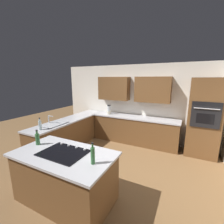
{
  "coord_description": "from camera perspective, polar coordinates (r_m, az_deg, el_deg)",
  "views": [
    {
      "loc": [
        -1.4,
        2.97,
        2.12
      ],
      "look_at": [
        0.69,
        -1.21,
        1.1
      ],
      "focal_mm": 24.28,
      "sensor_mm": 36.0,
      "label": 1
    }
  ],
  "objects": [
    {
      "name": "ground_plane",
      "position": [
        3.9,
        1.2,
        -20.59
      ],
      "size": [
        14.0,
        14.0,
        0.0
      ],
      "primitive_type": "plane",
      "color": "brown"
    },
    {
      "name": "wall_back",
      "position": [
        5.26,
        10.11,
        4.66
      ],
      "size": [
        6.0,
        0.44,
        2.6
      ],
      "color": "white",
      "rests_on": "ground"
    },
    {
      "name": "lower_cabinets_back",
      "position": [
        5.2,
        8.42,
        -6.79
      ],
      "size": [
        2.8,
        0.6,
        0.86
      ],
      "primitive_type": "cube",
      "color": "brown",
      "rests_on": "ground"
    },
    {
      "name": "countertop_back",
      "position": [
        5.07,
        8.58,
        -1.99
      ],
      "size": [
        2.84,
        0.64,
        0.04
      ],
      "primitive_type": "cube",
      "color": "#B2B2B7",
      "rests_on": "lower_cabinets_back"
    },
    {
      "name": "lower_cabinets_side",
      "position": [
        5.06,
        -15.09,
        -7.67
      ],
      "size": [
        0.6,
        2.9,
        0.86
      ],
      "primitive_type": "cube",
      "color": "brown",
      "rests_on": "ground"
    },
    {
      "name": "countertop_side",
      "position": [
        4.92,
        -15.39,
        -2.73
      ],
      "size": [
        0.64,
        2.94,
        0.04
      ],
      "primitive_type": "cube",
      "color": "#B2B2B7",
      "rests_on": "lower_cabinets_side"
    },
    {
      "name": "island_base",
      "position": [
        3.01,
        -17.2,
        -22.52
      ],
      "size": [
        1.66,
        0.88,
        0.86
      ],
      "primitive_type": "cube",
      "color": "brown",
      "rests_on": "ground"
    },
    {
      "name": "island_top",
      "position": [
        2.78,
        -17.8,
        -14.85
      ],
      "size": [
        1.74,
        0.96,
        0.04
      ],
      "primitive_type": "cube",
      "color": "#B2B2B7",
      "rests_on": "island_base"
    },
    {
      "name": "wall_oven",
      "position": [
        4.82,
        31.27,
        -1.97
      ],
      "size": [
        0.8,
        0.66,
        2.16
      ],
      "color": "brown",
      "rests_on": "ground"
    },
    {
      "name": "sink_unit",
      "position": [
        4.48,
        -21.01,
        -4.1
      ],
      "size": [
        0.46,
        0.7,
        0.23
      ],
      "color": "#515456",
      "rests_on": "countertop_side"
    },
    {
      "name": "cooktop",
      "position": [
        2.77,
        -17.76,
        -14.3
      ],
      "size": [
        0.76,
        0.56,
        0.03
      ],
      "color": "black",
      "rests_on": "island_top"
    },
    {
      "name": "blender",
      "position": [
        5.37,
        -1.16,
        0.69
      ],
      "size": [
        0.15,
        0.15,
        0.33
      ],
      "color": "beige",
      "rests_on": "countertop_back"
    },
    {
      "name": "dish_soap_bottle",
      "position": [
        4.12,
        -25.47,
        -4.4
      ],
      "size": [
        0.07,
        0.07,
        0.3
      ],
      "color": "silver",
      "rests_on": "countertop_side"
    },
    {
      "name": "oil_bottle",
      "position": [
        3.23,
        -26.25,
        -9.0
      ],
      "size": [
        0.08,
        0.08,
        0.29
      ],
      "color": "#336B38",
      "rests_on": "island_top"
    },
    {
      "name": "second_bottle",
      "position": [
        2.31,
        -7.24,
        -15.81
      ],
      "size": [
        0.06,
        0.06,
        0.33
      ],
      "color": "#336B38",
      "rests_on": "island_top"
    }
  ]
}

